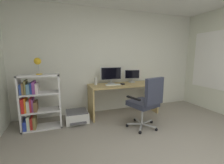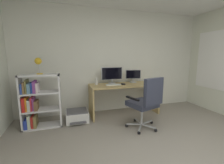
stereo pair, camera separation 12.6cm
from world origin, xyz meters
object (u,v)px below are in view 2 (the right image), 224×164
Objects in this scene: bookshelf at (36,102)px; printer at (77,116)px; computer_mouse at (123,84)px; desktop_speaker at (96,81)px; office_chair at (146,101)px; desk at (124,92)px; monitor_secondary at (133,75)px; keyboard at (113,85)px; desk_lamp at (38,62)px; monitor_main at (112,74)px.

printer is (0.77, 0.07, -0.41)m from bookshelf.
computer_mouse is 1.28m from printer.
desktop_speaker reaches higher than printer.
printer is (-1.10, -0.05, -0.64)m from computer_mouse.
office_chair reaches higher than computer_mouse.
bookshelf is at bearing 160.09° from office_chair.
desktop_speaker is at bearing 25.40° from printer.
computer_mouse reaches higher than desk.
keyboard is (-0.60, -0.22, -0.18)m from monitor_secondary.
computer_mouse is at bearing -147.62° from monitor_secondary.
desk_lamp reaches higher than bookshelf.
desk is 5.24× the size of desk_lamp.
monitor_secondary reaches higher than computer_mouse.
desk_lamp is at bearing -174.38° from printer.
printer is at bearing -162.49° from monitor_main.
keyboard is 0.66× the size of printer.
monitor_main is at bearing 17.51° from printer.
monitor_main is at bearing 146.80° from desk.
desktop_speaker is 0.16× the size of office_chair.
desk_lamp is at bearing -170.98° from keyboard.
desk is 1.24m from printer.
monitor_main reaches higher than office_chair.
desk_lamp reaches higher than monitor_main.
bookshelf is at bearing -174.70° from desk.
bookshelf is (-1.92, -0.18, -0.03)m from desk.
keyboard is at bearing 4.79° from desk_lamp.
keyboard is 1.66m from bookshelf.
keyboard is 1.08× the size of desk_lamp.
office_chair is at bearing -32.78° from printer.
bookshelf reaches higher than keyboard.
printer is at bearing -174.51° from desk.
keyboard reaches higher than desk.
monitor_secondary is 0.76× the size of printer.
monitor_secondary is at bearing 9.21° from desk_lamp.
computer_mouse is at bearing 3.63° from bookshelf.
desk is 1.60× the size of office_chair.
keyboard is at bearing 166.58° from computer_mouse.
monitor_secondary is (0.57, 0.00, -0.05)m from monitor_main.
printer is (-0.86, -0.06, -0.64)m from keyboard.
office_chair reaches higher than keyboard.
computer_mouse is 1.89m from bookshelf.
monitor_secondary is 1.15× the size of keyboard.
keyboard is at bearing -160.06° from monitor_secondary.
computer_mouse is at bearing 2.65° from printer.
computer_mouse is 0.64m from desktop_speaker.
office_chair is (0.35, -1.08, -0.41)m from monitor_main.
computer_mouse is at bearing -47.50° from monitor_main.
keyboard is 2.00× the size of desktop_speaker.
bookshelf reaches higher than monitor_secondary.
monitor_secondary is 1.24× the size of desk_lamp.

